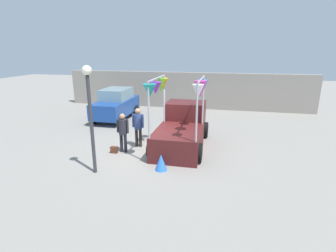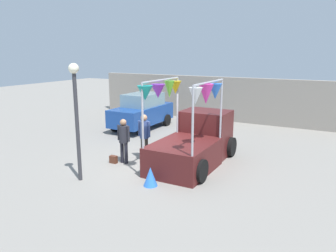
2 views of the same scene
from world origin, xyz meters
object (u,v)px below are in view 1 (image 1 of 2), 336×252
Objects in this scene: vendor_truck at (182,126)px; handbag at (114,150)px; person_vendor at (138,124)px; folded_kite_bundle_azure at (161,162)px; parked_car at (116,104)px; person_customer at (123,129)px; street_lamp at (90,105)px.

vendor_truck is 3.14m from handbag.
person_vendor is 6.24× the size of handbag.
handbag is 0.47× the size of folded_kite_bundle_azure.
vendor_truck is 1.03× the size of parked_car.
vendor_truck is at bearing 30.93° from person_customer.
parked_car is 1.08× the size of street_lamp.
person_customer is at bearing 145.60° from folded_kite_bundle_azure.
person_vendor is at bearing 126.51° from folded_kite_bundle_azure.
person_vendor is 1.53m from handbag.
person_vendor is at bearing 61.62° from person_customer.
person_vendor is 0.47× the size of street_lamp.
vendor_truck is at bearing 53.16° from street_lamp.
street_lamp is (-0.68, -2.78, 1.38)m from person_vendor.
handbag is 2.59m from folded_kite_bundle_azure.
handbag is at bearing -149.23° from vendor_truck.
street_lamp is at bearing -72.60° from parked_car.
handbag is (-0.76, -0.96, -0.92)m from person_vendor.
parked_car is at bearing 116.14° from person_customer.
street_lamp is at bearing -87.43° from handbag.
folded_kite_bundle_azure is (-0.30, -2.71, -0.59)m from vendor_truck.
folded_kite_bundle_azure is at bearing -34.40° from person_customer.
street_lamp reaches higher than vendor_truck.
vendor_truck is 6.06m from parked_car.
vendor_truck is at bearing -38.06° from parked_car.
vendor_truck is 2.79m from folded_kite_bundle_azure.
person_customer is 0.86m from person_vendor.
handbag is at bearing -128.41° from person_vendor.
folded_kite_bundle_azure is (1.56, -2.11, -0.76)m from person_vendor.
parked_car reaches higher than person_customer.
vendor_truck is 4.51m from street_lamp.
handbag is 0.08× the size of street_lamp.
person_vendor reaches higher than folded_kite_bundle_azure.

